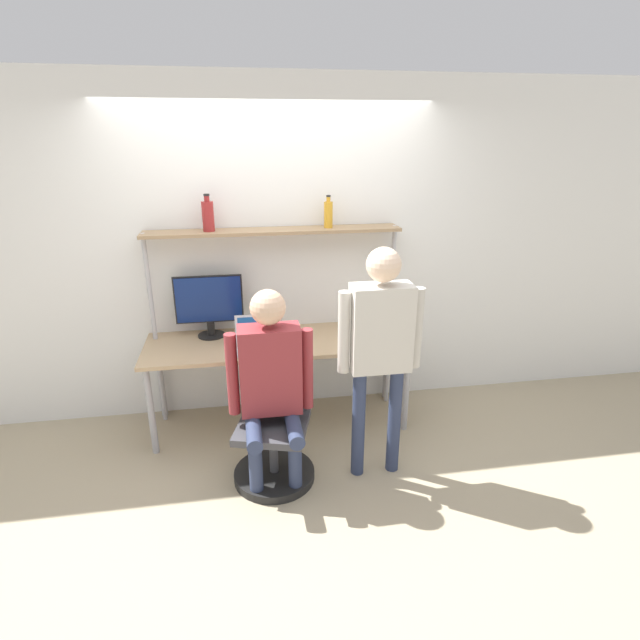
# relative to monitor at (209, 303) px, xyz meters

# --- Properties ---
(ground_plane) EXTENTS (12.00, 12.00, 0.00)m
(ground_plane) POSITION_rel_monitor_xyz_m (0.53, -0.54, -1.01)
(ground_plane) COLOR tan
(wall_back) EXTENTS (8.00, 0.06, 2.70)m
(wall_back) POSITION_rel_monitor_xyz_m (0.53, 0.17, 0.34)
(wall_back) COLOR white
(wall_back) RESTS_ON ground_plane
(desk) EXTENTS (2.07, 0.66, 0.74)m
(desk) POSITION_rel_monitor_xyz_m (0.53, -0.19, -0.34)
(desk) COLOR tan
(desk) RESTS_ON ground_plane
(shelf_unit) EXTENTS (1.97, 0.24, 1.58)m
(shelf_unit) POSITION_rel_monitor_xyz_m (0.53, 0.01, 0.36)
(shelf_unit) COLOR #997A56
(shelf_unit) RESTS_ON ground_plane
(monitor) EXTENTS (0.53, 0.22, 0.50)m
(monitor) POSITION_rel_monitor_xyz_m (0.00, 0.00, 0.00)
(monitor) COLOR black
(monitor) RESTS_ON desk
(laptop) EXTENTS (0.34, 0.25, 0.24)m
(laptop) POSITION_rel_monitor_xyz_m (0.36, -0.30, -0.21)
(laptop) COLOR #BCBCC1
(laptop) RESTS_ON desk
(cell_phone) EXTENTS (0.07, 0.15, 0.01)m
(cell_phone) POSITION_rel_monitor_xyz_m (0.63, -0.32, -0.27)
(cell_phone) COLOR black
(cell_phone) RESTS_ON desk
(office_chair) EXTENTS (0.57, 0.57, 0.89)m
(office_chair) POSITION_rel_monitor_xyz_m (0.42, -0.87, -0.74)
(office_chair) COLOR black
(office_chair) RESTS_ON ground_plane
(person_seated) EXTENTS (0.56, 0.47, 1.37)m
(person_seated) POSITION_rel_monitor_xyz_m (0.41, -0.91, -0.21)
(person_seated) COLOR #2D3856
(person_seated) RESTS_ON ground_plane
(person_standing) EXTENTS (0.56, 0.22, 1.62)m
(person_standing) POSITION_rel_monitor_xyz_m (1.12, -0.94, 0.02)
(person_standing) COLOR #2D3856
(person_standing) RESTS_ON ground_plane
(bottle_amber) EXTENTS (0.07, 0.07, 0.25)m
(bottle_amber) POSITION_rel_monitor_xyz_m (0.95, 0.01, 0.67)
(bottle_amber) COLOR gold
(bottle_amber) RESTS_ON shelf_unit
(bottle_red) EXTENTS (0.09, 0.09, 0.27)m
(bottle_red) POSITION_rel_monitor_xyz_m (0.04, 0.01, 0.68)
(bottle_red) COLOR maroon
(bottle_red) RESTS_ON shelf_unit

